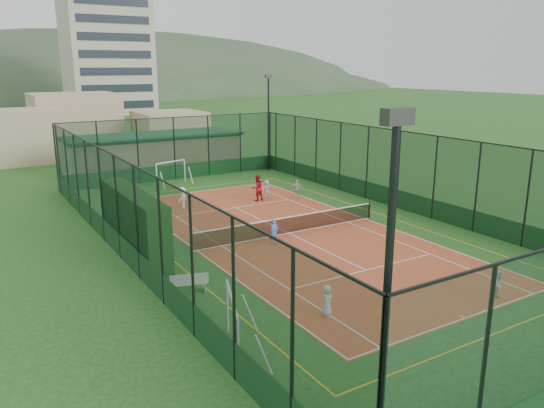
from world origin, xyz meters
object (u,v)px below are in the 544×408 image
Objects in this scene: white_bench at (188,283)px; child_near_right at (499,285)px; futsal_goal_far at (171,173)px; child_far_left at (182,198)px; clubhouse at (154,152)px; child_far_right at (297,189)px; apartment_tower at (106,33)px; child_far_back at (266,189)px; coach at (257,188)px; child_near_left at (327,300)px; floodlight_ne at (268,123)px; floodlight_sw at (385,326)px; child_near_mid at (274,232)px; futsal_goal_near at (232,326)px.

child_near_right reaches higher than white_bench.
futsal_goal_far reaches higher than child_far_left.
clubhouse is 16.40m from child_far_right.
child_far_back is at bearing -96.87° from apartment_tower.
coach is at bearing -84.75° from futsal_goal_far.
child_near_left is 17.22m from child_far_left.
clubhouse is 12.66× the size of child_near_right.
child_far_right is (12.60, 10.84, 0.25)m from white_bench.
futsal_goal_far is 26.79m from child_near_right.
coach is at bearing 130.19° from child_far_left.
floodlight_ne is 11.47m from child_far_right.
child_near_mid is (6.92, 15.40, -3.43)m from floodlight_sw.
floodlight_sw is at bearing -120.37° from futsal_goal_far.
child_near_right is (10.24, -6.91, 0.17)m from white_bench.
futsal_goal_near reaches higher than child_far_back.
child_far_back is at bearing -78.57° from futsal_goal_far.
floodlight_sw reaches higher than child_far_back.
child_near_mid is (-0.61, -16.34, -0.21)m from futsal_goal_far.
futsal_goal_near is 2.47× the size of child_near_right.
futsal_goal_far is at bearing -101.06° from apartment_tower.
child_far_back reaches higher than child_near_left.
floodlight_sw is 1.00× the size of floodlight_ne.
floodlight_ne reaches higher than futsal_goal_far.
child_far_back is (4.71, 8.78, -0.03)m from child_near_mid.
floodlight_sw is 5.28× the size of white_bench.
floodlight_ne reaches higher than white_bench.
child_far_left is at bearing 116.60° from child_near_right.
child_near_mid reaches higher than child_near_left.
coach is at bearing 1.94° from child_far_back.
child_far_left is 5.18m from coach.
child_near_right is at bearing 25.17° from floodlight_sw.
clubhouse is 32.73m from futsal_goal_near.
coach is (3.22, -7.85, 0.00)m from futsal_goal_far.
child_far_back is at bearing -4.63° from child_far_right.
futsal_goal_far is (6.73, 19.64, 0.46)m from white_bench.
clubhouse is 11.06× the size of child_far_left.
apartment_tower is at bearing -65.11° from child_far_right.
child_near_left is at bearing 171.65° from child_near_right.
child_near_mid reaches higher than child_near_right.
child_near_left is at bearing 45.26° from child_far_left.
apartment_tower reaches higher than child_near_left.
floodlight_ne is at bearing 69.11° from white_bench.
child_near_mid is (6.71, 8.43, -0.26)m from futsal_goal_near.
floodlight_ne is at bearing 88.73° from child_near_right.
floodlight_sw reaches higher than child_near_right.
coach is at bearing -124.74° from floodlight_ne.
coach reaches higher than child_far_back.
white_bench is 1.20× the size of child_far_back.
coach is (3.83, 8.49, 0.21)m from child_near_mid.
child_far_right is at bearing -19.16° from futsal_goal_near.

